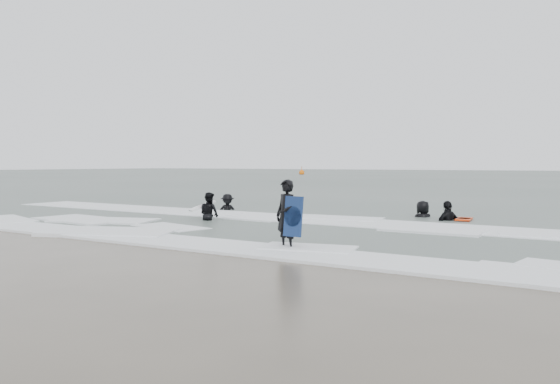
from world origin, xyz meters
The scene contains 10 objects.
ground centered at (0.00, 0.00, 0.00)m, with size 320.00×320.00×0.00m, color brown.
sea centered at (0.00, 80.00, 0.06)m, with size 320.00×320.00×0.00m, color #47544C.
surfer_centre centered at (3.37, -0.05, 0.00)m, with size 0.63×0.42×1.74m, color black.
surfer_wading centered at (-2.43, 4.03, 0.00)m, with size 0.79×0.61×1.62m, color black.
surfer_breaker centered at (-4.48, 7.76, 0.00)m, with size 1.05×0.60×1.62m, color black.
surfer_right_near centered at (4.94, 8.54, 0.00)m, with size 1.12×0.47×1.92m, color black.
surfer_right_far centered at (3.78, 9.29, 0.00)m, with size 0.90×0.58×1.84m, color black.
surf_foam centered at (0.00, 3.70, 0.04)m, with size 30.03×9.06×0.09m.
bodyboards centered at (2.07, 4.30, 0.50)m, with size 9.03×9.58×1.25m.
buoy centered at (-40.55, 76.90, 0.42)m, with size 1.00×1.00×1.65m.
Camera 1 is at (10.26, -11.27, 2.11)m, focal length 35.00 mm.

